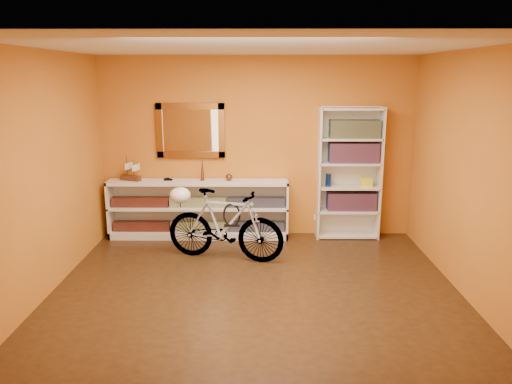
{
  "coord_description": "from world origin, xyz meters",
  "views": [
    {
      "loc": [
        0.05,
        -5.08,
        2.34
      ],
      "look_at": [
        0.0,
        0.7,
        0.95
      ],
      "focal_mm": 34.51,
      "sensor_mm": 36.0,
      "label": 1
    }
  ],
  "objects_px": {
    "console_unit": "(199,209)",
    "bicycle": "(225,225)",
    "bookcase": "(349,174)",
    "helmet": "(180,195)"
  },
  "relations": [
    {
      "from": "bookcase",
      "to": "helmet",
      "type": "height_order",
      "value": "bookcase"
    },
    {
      "from": "console_unit",
      "to": "bicycle",
      "type": "xyz_separation_m",
      "value": [
        0.45,
        -0.89,
        0.04
      ]
    },
    {
      "from": "console_unit",
      "to": "helmet",
      "type": "height_order",
      "value": "helmet"
    },
    {
      "from": "helmet",
      "to": "bookcase",
      "type": "bearing_deg",
      "value": 18.39
    },
    {
      "from": "console_unit",
      "to": "bookcase",
      "type": "relative_size",
      "value": 1.37
    },
    {
      "from": "console_unit",
      "to": "bookcase",
      "type": "height_order",
      "value": "bookcase"
    },
    {
      "from": "console_unit",
      "to": "bicycle",
      "type": "relative_size",
      "value": 1.65
    },
    {
      "from": "bookcase",
      "to": "helmet",
      "type": "xyz_separation_m",
      "value": [
        -2.31,
        -0.77,
        -0.13
      ]
    },
    {
      "from": "bicycle",
      "to": "bookcase",
      "type": "bearing_deg",
      "value": -47.8
    },
    {
      "from": "bookcase",
      "to": "bicycle",
      "type": "relative_size",
      "value": 1.21
    }
  ]
}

